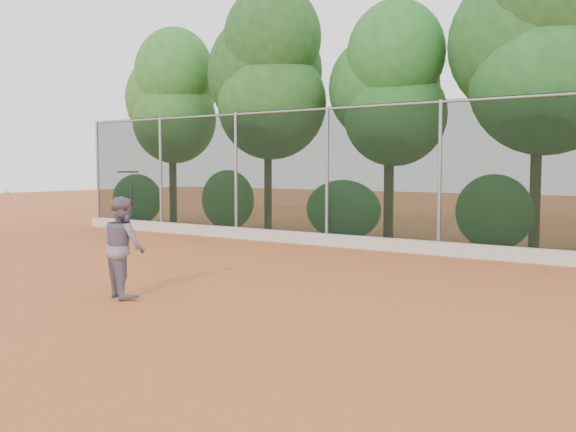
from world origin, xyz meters
The scene contains 7 objects.
ground centered at (0.00, 0.00, 0.00)m, with size 80.00×80.00×0.00m, color #B7592B.
concrete_curb centered at (0.00, 6.82, 0.15)m, with size 24.00×0.20×0.30m, color beige.
tennis_player centered at (-2.08, -0.41, 0.77)m, with size 0.75×0.59×1.55m, color slate.
chainlink_fence centered at (0.00, 7.00, 1.86)m, with size 24.09×0.09×3.50m.
foliage_backdrop centered at (-0.55, 8.98, 4.40)m, with size 23.70×3.63×7.55m.
tennis_racket centered at (-1.79, -0.54, 1.88)m, with size 0.34×0.34×0.53m.
tennis_ball_in_flight centered at (-4.28, -0.95, 1.58)m, with size 0.06×0.06×0.06m.
Camera 1 is at (5.56, -6.91, 2.00)m, focal length 40.00 mm.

